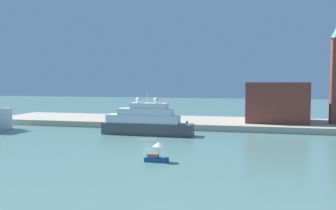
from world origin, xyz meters
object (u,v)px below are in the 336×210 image
(mooring_bollard, at_px, (187,122))
(small_motorboat, at_px, (157,153))
(large_yacht, at_px, (146,122))
(parked_car, at_px, (126,117))
(harbor_building, at_px, (276,102))
(person_figure, at_px, (140,117))

(mooring_bollard, bearing_deg, small_motorboat, -86.08)
(large_yacht, height_order, parked_car, large_yacht)
(large_yacht, bearing_deg, harbor_building, 36.82)
(harbor_building, height_order, parked_car, harbor_building)
(small_motorboat, distance_m, mooring_bollard, 38.77)
(small_motorboat, relative_size, person_figure, 2.34)
(small_motorboat, distance_m, harbor_building, 54.59)
(harbor_building, distance_m, parked_car, 43.50)
(large_yacht, xyz_separation_m, person_figure, (-7.32, 17.38, -0.76))
(mooring_bollard, bearing_deg, person_figure, 158.15)
(person_figure, xyz_separation_m, mooring_bollard, (15.07, -6.04, -0.40))
(large_yacht, relative_size, small_motorboat, 5.87)
(large_yacht, distance_m, person_figure, 18.87)
(parked_car, relative_size, person_figure, 2.74)
(small_motorboat, relative_size, parked_car, 0.85)
(harbor_building, distance_m, mooring_bollard, 26.27)
(parked_car, bearing_deg, mooring_bollard, -21.70)
(small_motorboat, height_order, mooring_bollard, small_motorboat)
(large_yacht, distance_m, small_motorboat, 29.30)
(person_figure, distance_m, mooring_bollard, 16.24)
(harbor_building, distance_m, person_figure, 38.74)
(small_motorboat, relative_size, harbor_building, 0.23)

